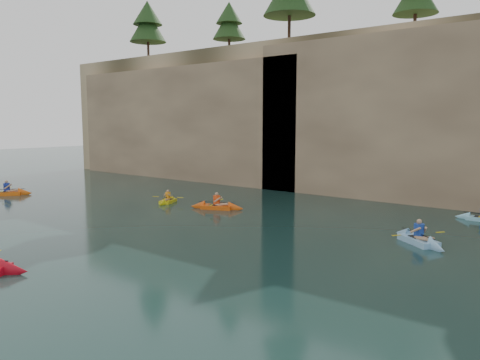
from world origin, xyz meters
The scene contains 10 objects.
ground centered at (0.00, 0.00, 0.00)m, with size 160.00×160.00×0.00m, color black.
cliff centered at (0.00, 30.00, 6.00)m, with size 70.00×16.00×12.00m, color tan.
cliff_slab_west centered at (-20.00, 22.60, 5.28)m, with size 26.00×2.40×10.56m, color tan.
cliff_slab_center centered at (2.00, 22.60, 5.70)m, with size 24.00×2.40×11.40m, color tan.
sea_cave_west centered at (-18.00, 21.95, 2.00)m, with size 4.50×1.00×4.00m, color black.
sea_cave_center centered at (-4.00, 21.95, 1.60)m, with size 3.50×1.00×3.20m, color black.
kayaker_orange centered at (-7.28, 12.79, 0.16)m, with size 3.39×2.34×1.28m.
kayaker_ltblue_near centered at (4.96, 12.10, 0.17)m, with size 3.21×2.70×1.35m.
kayaker_yellow centered at (-11.26, 12.51, 0.13)m, with size 2.00×2.66×1.07m.
kayaker_extra_west centered at (-22.73, 7.51, 0.17)m, with size 2.83×3.13×1.35m.
Camera 1 is at (11.09, -8.38, 5.30)m, focal length 35.00 mm.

